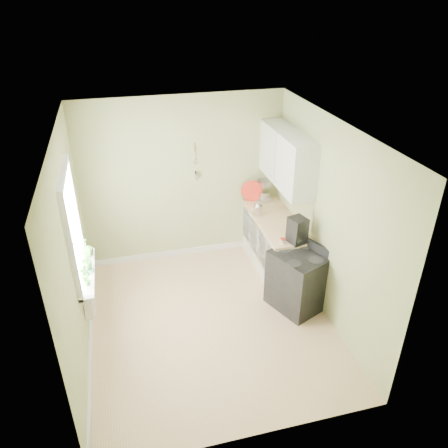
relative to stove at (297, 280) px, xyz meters
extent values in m
cube|color=tan|center=(-1.28, -0.05, -0.45)|extent=(3.20, 3.60, 0.02)
cube|color=white|center=(-1.28, -0.05, 2.27)|extent=(3.20, 3.60, 0.02)
cube|color=#B0B87D|center=(-1.28, 1.76, 0.91)|extent=(3.20, 0.02, 2.70)
cube|color=#B0B87D|center=(-2.89, -0.05, 0.91)|extent=(0.02, 3.60, 2.70)
cube|color=#B0B87D|center=(0.33, -0.05, 0.91)|extent=(0.02, 3.60, 2.70)
cube|color=white|center=(0.02, 0.95, 0.00)|extent=(0.60, 1.60, 0.87)
cube|color=beige|center=(0.01, 0.95, 0.45)|extent=(0.64, 1.60, 0.04)
cube|color=white|center=(0.15, 1.05, 1.41)|extent=(0.35, 1.40, 0.80)
cube|color=white|center=(-2.87, 0.25, 1.11)|extent=(0.02, 1.00, 1.30)
cube|color=white|center=(-2.85, 0.25, 1.80)|extent=(0.06, 1.14, 0.07)
cube|color=white|center=(-2.85, 0.25, 0.43)|extent=(0.06, 1.14, 0.07)
cube|color=white|center=(-2.85, 0.25, 1.11)|extent=(0.04, 1.00, 0.04)
cube|color=white|center=(-2.79, 0.25, 0.44)|extent=(0.18, 1.14, 0.04)
cube|color=white|center=(-2.82, 0.20, 0.11)|extent=(0.12, 0.50, 0.35)
cylinder|color=beige|center=(-1.08, 1.73, 1.44)|extent=(0.02, 0.02, 0.10)
cylinder|color=silver|center=(-1.08, 1.73, 1.32)|extent=(0.01, 0.01, 0.16)
cylinder|color=silver|center=(-1.08, 1.73, 0.98)|extent=(0.01, 0.14, 0.14)
cube|color=black|center=(0.00, 0.00, -0.02)|extent=(0.83, 0.89, 0.83)
cube|color=black|center=(0.00, 0.00, 0.41)|extent=(0.83, 0.89, 0.03)
cube|color=black|center=(0.27, 0.00, 0.48)|extent=(0.33, 0.67, 0.13)
cylinder|color=#B2B2B7|center=(-0.31, 0.00, 0.30)|extent=(0.25, 0.54, 0.02)
cube|color=red|center=(-0.31, 0.09, 0.13)|extent=(0.10, 0.19, 0.35)
cube|color=#B2B2B7|center=(0.04, 1.67, 0.51)|extent=(0.24, 0.32, 0.08)
cube|color=#B2B2B7|center=(0.04, 1.80, 0.65)|extent=(0.13, 0.09, 0.22)
cube|color=#B2B2B7|center=(0.04, 1.69, 0.78)|extent=(0.18, 0.32, 0.10)
sphere|color=#B2B2B7|center=(0.04, 1.80, 0.81)|extent=(0.12, 0.12, 0.12)
cylinder|color=silver|center=(0.04, 1.61, 0.57)|extent=(0.17, 0.17, 0.14)
cylinder|color=silver|center=(-0.23, 1.16, 0.55)|extent=(0.12, 0.12, 0.16)
cone|color=silver|center=(-0.23, 1.16, 0.65)|extent=(0.12, 0.12, 0.04)
cylinder|color=silver|center=(-0.31, 1.16, 0.58)|extent=(0.11, 0.03, 0.08)
cube|color=black|center=(0.05, 0.25, 0.66)|extent=(0.27, 0.29, 0.37)
cylinder|color=black|center=(0.01, 0.25, 0.55)|extent=(0.12, 0.12, 0.13)
cylinder|color=red|center=(-0.16, 1.67, 0.65)|extent=(0.35, 0.17, 0.35)
cylinder|color=beige|center=(-0.16, 0.25, 0.51)|extent=(0.07, 0.07, 0.07)
cylinder|color=red|center=(-0.16, 0.25, 0.55)|extent=(0.07, 0.07, 0.01)
imported|color=#346624|center=(-2.78, -0.05, 0.59)|extent=(0.17, 0.14, 0.26)
imported|color=#346624|center=(-2.78, 0.31, 0.61)|extent=(0.19, 0.21, 0.31)
imported|color=#346624|center=(-2.78, 0.63, 0.60)|extent=(0.22, 0.22, 0.28)
camera|label=1|loc=(-2.24, -4.56, 3.65)|focal=35.00mm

